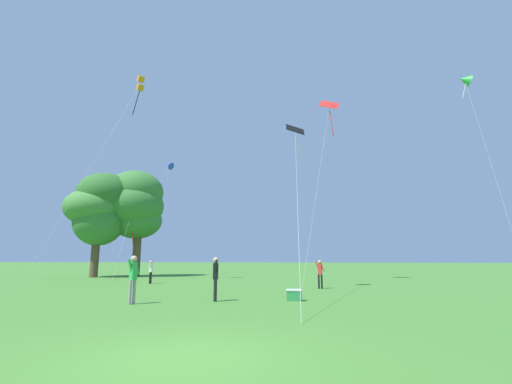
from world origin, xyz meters
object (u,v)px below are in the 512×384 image
tree_right_cluster (135,205)px  kite_red_high (329,113)px  person_near_tree (216,275)px  person_in_blue_jacket (133,275)px  person_in_red_shirt (320,271)px  kite_black_large (296,137)px  kite_blue_delta (169,165)px  kite_orange_box (140,86)px  kite_green_small (465,80)px  tree_left_oak (99,207)px  person_far_back (151,270)px  kite_purple_streamer (132,216)px  picnic_cooler (294,295)px

tree_right_cluster → kite_red_high: bearing=-10.8°
person_near_tree → person_in_blue_jacket: person_in_blue_jacket is taller
person_in_red_shirt → kite_black_large: bearing=-150.0°
kite_blue_delta → tree_right_cluster: bearing=-100.9°
kite_orange_box → kite_red_high: bearing=12.8°
kite_blue_delta → kite_green_small: kite_green_small is taller
kite_red_high → tree_left_oak: (-21.58, 1.61, -7.09)m
kite_black_large → tree_right_cluster: tree_right_cluster is taller
kite_orange_box → person_near_tree: bearing=-48.1°
tree_right_cluster → person_far_back: bearing=-54.3°
kite_purple_streamer → tree_right_cluster: (-0.55, 1.36, 1.30)m
person_in_blue_jacket → picnic_cooler: size_ratio=2.87×
kite_purple_streamer → kite_red_high: 20.31m
kite_black_large → person_near_tree: bearing=-113.2°
tree_left_oak → picnic_cooler: bearing=-39.0°
kite_blue_delta → tree_left_oak: kite_blue_delta is taller
kite_black_large → kite_purple_streamer: kite_black_large is taller
kite_black_large → person_in_blue_jacket: bearing=-124.7°
kite_black_large → person_in_red_shirt: kite_black_large is taller
kite_blue_delta → person_near_tree: size_ratio=7.66×
person_near_tree → person_in_blue_jacket: bearing=-151.9°
kite_orange_box → kite_red_high: kite_orange_box is taller
kite_black_large → kite_green_small: (17.01, 20.10, 12.22)m
tree_right_cluster → tree_left_oak: (-2.48, -2.03, -0.45)m
tree_left_oak → picnic_cooler: 26.09m
kite_green_small → tree_right_cluster: size_ratio=2.10×
kite_blue_delta → tree_left_oak: 9.95m
tree_right_cluster → tree_left_oak: bearing=-140.7°
kite_black_large → picnic_cooler: bearing=-87.6°
person_in_red_shirt → tree_left_oak: tree_left_oak is taller
kite_orange_box → person_near_tree: kite_orange_box is taller
tree_right_cluster → person_in_red_shirt: bearing=-32.9°
kite_black_large → kite_orange_box: 15.83m
person_near_tree → tree_right_cluster: tree_right_cluster is taller
kite_orange_box → person_far_back: kite_orange_box is taller
kite_orange_box → person_in_blue_jacket: bearing=-59.4°
person_far_back → tree_right_cluster: bearing=125.7°
kite_red_high → kite_orange_box: bearing=-167.2°
person_in_blue_jacket → picnic_cooler: person_in_blue_jacket is taller
kite_blue_delta → kite_purple_streamer: kite_blue_delta is taller
person_near_tree → tree_right_cluster: 24.27m
kite_black_large → person_far_back: bearing=164.6°
kite_blue_delta → kite_black_large: (15.95, -17.62, -3.59)m
kite_green_small → person_in_red_shirt: (-15.87, -19.45, -19.93)m
kite_blue_delta → picnic_cooler: 30.77m
kite_black_large → kite_green_small: bearing=49.8°
person_far_back → picnic_cooler: person_far_back is taller
kite_orange_box → kite_red_high: 15.84m
kite_red_high → person_in_blue_jacket: bearing=-114.6°
kite_green_small → kite_red_high: 20.11m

